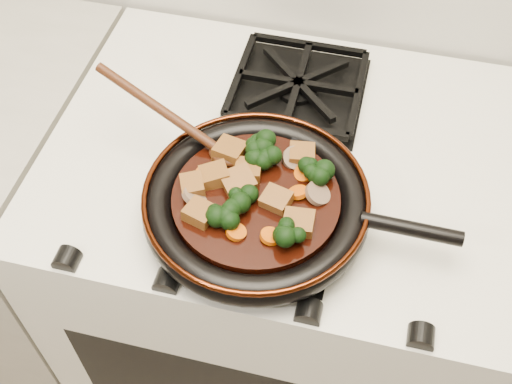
# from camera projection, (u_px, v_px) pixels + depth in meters

# --- Properties ---
(stove) EXTENTS (0.76, 0.60, 0.90)m
(stove) POSITION_uv_depth(u_px,v_px,m) (274.00, 287.00, 1.40)
(stove) COLOR silver
(stove) RESTS_ON ground
(burner_grate_front) EXTENTS (0.23, 0.23, 0.03)m
(burner_grate_front) POSITION_uv_depth(u_px,v_px,m) (260.00, 213.00, 0.95)
(burner_grate_front) COLOR black
(burner_grate_front) RESTS_ON stove
(burner_grate_back) EXTENTS (0.23, 0.23, 0.03)m
(burner_grate_back) POSITION_uv_depth(u_px,v_px,m) (298.00, 87.00, 1.12)
(burner_grate_back) COLOR black
(burner_grate_back) RESTS_ON stove
(skillet) EXTENTS (0.46, 0.33, 0.05)m
(skillet) POSITION_uv_depth(u_px,v_px,m) (257.00, 203.00, 0.93)
(skillet) COLOR black
(skillet) RESTS_ON burner_grate_front
(braising_sauce) EXTENTS (0.24, 0.24, 0.02)m
(braising_sauce) POSITION_uv_depth(u_px,v_px,m) (256.00, 201.00, 0.92)
(braising_sauce) COLOR black
(braising_sauce) RESTS_ON skillet
(tofu_cube_0) EXTENTS (0.04, 0.04, 0.02)m
(tofu_cube_0) POSITION_uv_depth(u_px,v_px,m) (302.00, 155.00, 0.95)
(tofu_cube_0) COLOR brown
(tofu_cube_0) RESTS_ON braising_sauce
(tofu_cube_1) EXTENTS (0.06, 0.06, 0.03)m
(tofu_cube_1) POSITION_uv_depth(u_px,v_px,m) (238.00, 182.00, 0.92)
(tofu_cube_1) COLOR brown
(tofu_cube_1) RESTS_ON braising_sauce
(tofu_cube_2) EXTENTS (0.05, 0.05, 0.03)m
(tofu_cube_2) POSITION_uv_depth(u_px,v_px,m) (230.00, 151.00, 0.96)
(tofu_cube_2) COLOR brown
(tofu_cube_2) RESTS_ON braising_sauce
(tofu_cube_3) EXTENTS (0.04, 0.04, 0.02)m
(tofu_cube_3) POSITION_uv_depth(u_px,v_px,m) (299.00, 223.00, 0.88)
(tofu_cube_3) COLOR brown
(tofu_cube_3) RESTS_ON braising_sauce
(tofu_cube_4) EXTENTS (0.05, 0.05, 0.02)m
(tofu_cube_4) POSITION_uv_depth(u_px,v_px,m) (193.00, 186.00, 0.92)
(tofu_cube_4) COLOR brown
(tofu_cube_4) RESTS_ON braising_sauce
(tofu_cube_5) EXTENTS (0.04, 0.04, 0.02)m
(tofu_cube_5) POSITION_uv_depth(u_px,v_px,m) (248.00, 171.00, 0.93)
(tofu_cube_5) COLOR brown
(tofu_cube_5) RESTS_ON braising_sauce
(tofu_cube_6) EXTENTS (0.05, 0.05, 0.03)m
(tofu_cube_6) POSITION_uv_depth(u_px,v_px,m) (200.00, 213.00, 0.89)
(tofu_cube_6) COLOR brown
(tofu_cube_6) RESTS_ON braising_sauce
(tofu_cube_7) EXTENTS (0.05, 0.05, 0.03)m
(tofu_cube_7) POSITION_uv_depth(u_px,v_px,m) (215.00, 176.00, 0.93)
(tofu_cube_7) COLOR brown
(tofu_cube_7) RESTS_ON braising_sauce
(tofu_cube_8) EXTENTS (0.05, 0.05, 0.03)m
(tofu_cube_8) POSITION_uv_depth(u_px,v_px,m) (276.00, 200.00, 0.90)
(tofu_cube_8) COLOR brown
(tofu_cube_8) RESTS_ON braising_sauce
(broccoli_floret_0) EXTENTS (0.08, 0.08, 0.05)m
(broccoli_floret_0) POSITION_uv_depth(u_px,v_px,m) (222.00, 217.00, 0.88)
(broccoli_floret_0) COLOR black
(broccoli_floret_0) RESTS_ON braising_sauce
(broccoli_floret_1) EXTENTS (0.09, 0.09, 0.06)m
(broccoli_floret_1) POSITION_uv_depth(u_px,v_px,m) (269.00, 161.00, 0.94)
(broccoli_floret_1) COLOR black
(broccoli_floret_1) RESTS_ON braising_sauce
(broccoli_floret_2) EXTENTS (0.07, 0.08, 0.06)m
(broccoli_floret_2) POSITION_uv_depth(u_px,v_px,m) (314.00, 176.00, 0.93)
(broccoli_floret_2) COLOR black
(broccoli_floret_2) RESTS_ON braising_sauce
(broccoli_floret_3) EXTENTS (0.08, 0.07, 0.07)m
(broccoli_floret_3) POSITION_uv_depth(u_px,v_px,m) (258.00, 162.00, 0.94)
(broccoli_floret_3) COLOR black
(broccoli_floret_3) RESTS_ON braising_sauce
(broccoli_floret_4) EXTENTS (0.06, 0.06, 0.06)m
(broccoli_floret_4) POSITION_uv_depth(u_px,v_px,m) (291.00, 236.00, 0.86)
(broccoli_floret_4) COLOR black
(broccoli_floret_4) RESTS_ON braising_sauce
(broccoli_floret_5) EXTENTS (0.08, 0.08, 0.07)m
(broccoli_floret_5) POSITION_uv_depth(u_px,v_px,m) (263.00, 146.00, 0.96)
(broccoli_floret_5) COLOR black
(broccoli_floret_5) RESTS_ON braising_sauce
(broccoli_floret_6) EXTENTS (0.08, 0.09, 0.06)m
(broccoli_floret_6) POSITION_uv_depth(u_px,v_px,m) (240.00, 201.00, 0.90)
(broccoli_floret_6) COLOR black
(broccoli_floret_6) RESTS_ON braising_sauce
(carrot_coin_0) EXTENTS (0.03, 0.03, 0.02)m
(carrot_coin_0) POSITION_uv_depth(u_px,v_px,m) (236.00, 232.00, 0.87)
(carrot_coin_0) COLOR #CB5105
(carrot_coin_0) RESTS_ON braising_sauce
(carrot_coin_1) EXTENTS (0.03, 0.03, 0.02)m
(carrot_coin_1) POSITION_uv_depth(u_px,v_px,m) (205.00, 174.00, 0.93)
(carrot_coin_1) COLOR #CB5105
(carrot_coin_1) RESTS_ON braising_sauce
(carrot_coin_2) EXTENTS (0.03, 0.03, 0.02)m
(carrot_coin_2) POSITION_uv_depth(u_px,v_px,m) (298.00, 192.00, 0.91)
(carrot_coin_2) COLOR #CB5105
(carrot_coin_2) RESTS_ON braising_sauce
(carrot_coin_3) EXTENTS (0.03, 0.03, 0.02)m
(carrot_coin_3) POSITION_uv_depth(u_px,v_px,m) (304.00, 173.00, 0.94)
(carrot_coin_3) COLOR #CB5105
(carrot_coin_3) RESTS_ON braising_sauce
(carrot_coin_4) EXTENTS (0.03, 0.03, 0.02)m
(carrot_coin_4) POSITION_uv_depth(u_px,v_px,m) (270.00, 236.00, 0.87)
(carrot_coin_4) COLOR #CB5105
(carrot_coin_4) RESTS_ON braising_sauce
(mushroom_slice_0) EXTENTS (0.05, 0.05, 0.03)m
(mushroom_slice_0) POSITION_uv_depth(u_px,v_px,m) (194.00, 197.00, 0.91)
(mushroom_slice_0) COLOR brown
(mushroom_slice_0) RESTS_ON braising_sauce
(mushroom_slice_1) EXTENTS (0.04, 0.04, 0.02)m
(mushroom_slice_1) POSITION_uv_depth(u_px,v_px,m) (318.00, 193.00, 0.91)
(mushroom_slice_1) COLOR brown
(mushroom_slice_1) RESTS_ON braising_sauce
(mushroom_slice_2) EXTENTS (0.05, 0.05, 0.02)m
(mushroom_slice_2) POSITION_uv_depth(u_px,v_px,m) (294.00, 158.00, 0.95)
(mushroom_slice_2) COLOR brown
(mushroom_slice_2) RESTS_ON braising_sauce
(wooden_spoon) EXTENTS (0.15, 0.07, 0.24)m
(wooden_spoon) POSITION_uv_depth(u_px,v_px,m) (189.00, 129.00, 0.96)
(wooden_spoon) COLOR #3E1D0D
(wooden_spoon) RESTS_ON braising_sauce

